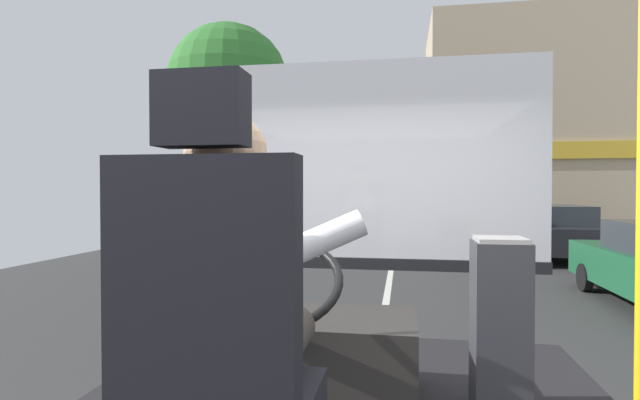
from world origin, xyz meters
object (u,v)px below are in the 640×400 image
steering_console (306,352)px  parked_car_white (493,213)px  driver_seat (219,367)px  fare_box (500,324)px  parked_car_black (551,231)px  parked_car_silver (508,221)px  bus_driver (234,290)px

steering_console → parked_car_white: 22.66m
driver_seat → fare_box: 1.48m
fare_box → driver_seat: bearing=-129.0°
driver_seat → parked_car_black: 13.67m
parked_car_silver → parked_car_white: bearing=85.9°
steering_console → fare_box: steering_console is taller
driver_seat → parked_car_black: size_ratio=0.30×
bus_driver → parked_car_white: bus_driver is taller
fare_box → steering_console: bearing=179.4°
driver_seat → parked_car_white: driver_seat is taller
driver_seat → bus_driver: bearing=90.0°
fare_box → parked_car_black: 12.29m
parked_car_black → parked_car_silver: 5.10m
parked_car_white → steering_console: bearing=-102.2°
bus_driver → parked_car_silver: size_ratio=0.18×
driver_seat → bus_driver: size_ratio=1.66×
driver_seat → parked_car_black: bearing=70.9°
steering_console → fare_box: 0.95m
steering_console → parked_car_black: bearing=69.2°
driver_seat → parked_car_black: driver_seat is taller
parked_car_silver → driver_seat: bearing=-103.7°
bus_driver → parked_car_black: bearing=70.7°
driver_seat → parked_car_silver: (4.39, 18.00, -0.69)m
fare_box → parked_car_black: size_ratio=0.19×
parked_car_black → parked_car_white: 10.41m
bus_driver → fare_box: bearing=48.0°
parked_car_white → driver_seat: bearing=-101.6°
parked_car_black → parked_car_silver: bearing=90.9°
bus_driver → parked_car_black: (4.47, 12.79, -0.82)m
steering_console → fare_box: size_ratio=1.36×
parked_car_black → parked_car_silver: size_ratio=0.99×
parked_car_silver → parked_car_white: size_ratio=1.10×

